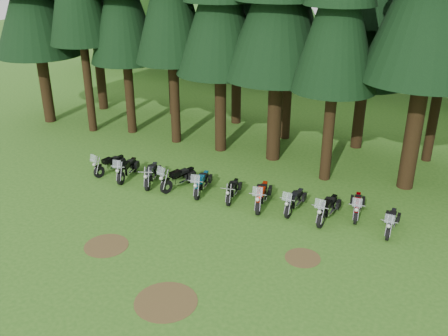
{
  "coord_description": "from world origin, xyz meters",
  "views": [
    {
      "loc": [
        8.54,
        -15.61,
        11.15
      ],
      "look_at": [
        -0.96,
        5.0,
        1.0
      ],
      "focal_mm": 40.0,
      "sensor_mm": 36.0,
      "label": 1
    }
  ],
  "objects_px": {
    "motorcycle_3": "(178,179)",
    "motorcycle_5": "(233,191)",
    "motorcycle_0": "(110,165)",
    "motorcycle_7": "(294,202)",
    "motorcycle_8": "(327,209)",
    "motorcycle_9": "(357,206)",
    "motorcycle_10": "(391,223)",
    "motorcycle_4": "(202,184)",
    "motorcycle_1": "(127,169)",
    "motorcycle_6": "(262,196)",
    "motorcycle_2": "(151,175)"
  },
  "relations": [
    {
      "from": "motorcycle_2",
      "to": "motorcycle_3",
      "type": "height_order",
      "value": "motorcycle_3"
    },
    {
      "from": "motorcycle_5",
      "to": "motorcycle_9",
      "type": "bearing_deg",
      "value": -1.63
    },
    {
      "from": "motorcycle_5",
      "to": "motorcycle_7",
      "type": "xyz_separation_m",
      "value": [
        3.04,
        0.1,
        0.04
      ]
    },
    {
      "from": "motorcycle_8",
      "to": "motorcycle_9",
      "type": "xyz_separation_m",
      "value": [
        1.12,
        0.89,
        -0.04
      ]
    },
    {
      "from": "motorcycle_0",
      "to": "motorcycle_7",
      "type": "distance_m",
      "value": 10.2
    },
    {
      "from": "motorcycle_7",
      "to": "motorcycle_10",
      "type": "relative_size",
      "value": 1.06
    },
    {
      "from": "motorcycle_2",
      "to": "motorcycle_7",
      "type": "distance_m",
      "value": 7.49
    },
    {
      "from": "motorcycle_8",
      "to": "motorcycle_10",
      "type": "relative_size",
      "value": 1.14
    },
    {
      "from": "motorcycle_3",
      "to": "motorcycle_10",
      "type": "bearing_deg",
      "value": 17.73
    },
    {
      "from": "motorcycle_0",
      "to": "motorcycle_3",
      "type": "xyz_separation_m",
      "value": [
        4.22,
        -0.05,
        0.05
      ]
    },
    {
      "from": "motorcycle_9",
      "to": "motorcycle_7",
      "type": "bearing_deg",
      "value": -172.54
    },
    {
      "from": "motorcycle_0",
      "to": "motorcycle_7",
      "type": "height_order",
      "value": "motorcycle_7"
    },
    {
      "from": "motorcycle_0",
      "to": "motorcycle_5",
      "type": "xyz_separation_m",
      "value": [
        7.16,
        -0.0,
        -0.04
      ]
    },
    {
      "from": "motorcycle_7",
      "to": "motorcycle_9",
      "type": "relative_size",
      "value": 1.0
    },
    {
      "from": "motorcycle_8",
      "to": "motorcycle_3",
      "type": "bearing_deg",
      "value": -174.84
    },
    {
      "from": "motorcycle_10",
      "to": "motorcycle_8",
      "type": "bearing_deg",
      "value": -177.94
    },
    {
      "from": "motorcycle_4",
      "to": "motorcycle_0",
      "type": "bearing_deg",
      "value": 168.45
    },
    {
      "from": "motorcycle_9",
      "to": "motorcycle_10",
      "type": "distance_m",
      "value": 1.77
    },
    {
      "from": "motorcycle_2",
      "to": "motorcycle_6",
      "type": "bearing_deg",
      "value": -17.97
    },
    {
      "from": "motorcycle_8",
      "to": "motorcycle_4",
      "type": "bearing_deg",
      "value": -175.05
    },
    {
      "from": "motorcycle_0",
      "to": "motorcycle_6",
      "type": "relative_size",
      "value": 0.9
    },
    {
      "from": "motorcycle_4",
      "to": "motorcycle_6",
      "type": "relative_size",
      "value": 0.94
    },
    {
      "from": "motorcycle_3",
      "to": "motorcycle_7",
      "type": "distance_m",
      "value": 5.98
    },
    {
      "from": "motorcycle_0",
      "to": "motorcycle_10",
      "type": "xyz_separation_m",
      "value": [
        14.47,
        0.03,
        -0.02
      ]
    },
    {
      "from": "motorcycle_8",
      "to": "motorcycle_9",
      "type": "relative_size",
      "value": 1.08
    },
    {
      "from": "motorcycle_6",
      "to": "motorcycle_7",
      "type": "xyz_separation_m",
      "value": [
        1.52,
        0.21,
        -0.05
      ]
    },
    {
      "from": "motorcycle_9",
      "to": "motorcycle_10",
      "type": "bearing_deg",
      "value": -34.44
    },
    {
      "from": "motorcycle_4",
      "to": "motorcycle_1",
      "type": "bearing_deg",
      "value": 170.52
    },
    {
      "from": "motorcycle_3",
      "to": "motorcycle_7",
      "type": "relative_size",
      "value": 1.08
    },
    {
      "from": "motorcycle_4",
      "to": "motorcycle_5",
      "type": "xyz_separation_m",
      "value": [
        1.65,
        0.03,
        -0.06
      ]
    },
    {
      "from": "motorcycle_8",
      "to": "motorcycle_10",
      "type": "xyz_separation_m",
      "value": [
        2.7,
        0.09,
        -0.06
      ]
    },
    {
      "from": "motorcycle_0",
      "to": "motorcycle_8",
      "type": "relative_size",
      "value": 0.91
    },
    {
      "from": "motorcycle_3",
      "to": "motorcycle_5",
      "type": "xyz_separation_m",
      "value": [
        2.94,
        0.05,
        -0.09
      ]
    },
    {
      "from": "motorcycle_0",
      "to": "motorcycle_9",
      "type": "xyz_separation_m",
      "value": [
        12.89,
        0.83,
        0.0
      ]
    },
    {
      "from": "motorcycle_4",
      "to": "motorcycle_10",
      "type": "bearing_deg",
      "value": -10.9
    },
    {
      "from": "motorcycle_5",
      "to": "motorcycle_3",
      "type": "bearing_deg",
      "value": 171.06
    },
    {
      "from": "motorcycle_4",
      "to": "motorcycle_8",
      "type": "relative_size",
      "value": 0.96
    },
    {
      "from": "motorcycle_0",
      "to": "motorcycle_6",
      "type": "bearing_deg",
      "value": 11.88
    },
    {
      "from": "motorcycle_0",
      "to": "motorcycle_6",
      "type": "height_order",
      "value": "motorcycle_6"
    },
    {
      "from": "motorcycle_4",
      "to": "motorcycle_9",
      "type": "relative_size",
      "value": 1.04
    },
    {
      "from": "motorcycle_3",
      "to": "motorcycle_4",
      "type": "xyz_separation_m",
      "value": [
        1.29,
        0.02,
        -0.03
      ]
    },
    {
      "from": "motorcycle_9",
      "to": "motorcycle_3",
      "type": "bearing_deg",
      "value": 178.02
    },
    {
      "from": "motorcycle_2",
      "to": "motorcycle_5",
      "type": "height_order",
      "value": "motorcycle_2"
    },
    {
      "from": "motorcycle_0",
      "to": "motorcycle_4",
      "type": "bearing_deg",
      "value": 12.33
    },
    {
      "from": "motorcycle_1",
      "to": "motorcycle_7",
      "type": "relative_size",
      "value": 1.05
    },
    {
      "from": "motorcycle_3",
      "to": "motorcycle_9",
      "type": "relative_size",
      "value": 1.08
    },
    {
      "from": "motorcycle_0",
      "to": "motorcycle_3",
      "type": "bearing_deg",
      "value": 11.97
    },
    {
      "from": "motorcycle_1",
      "to": "motorcycle_5",
      "type": "relative_size",
      "value": 1.15
    },
    {
      "from": "motorcycle_2",
      "to": "motorcycle_10",
      "type": "height_order",
      "value": "motorcycle_10"
    },
    {
      "from": "motorcycle_8",
      "to": "motorcycle_10",
      "type": "distance_m",
      "value": 2.71
    }
  ]
}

